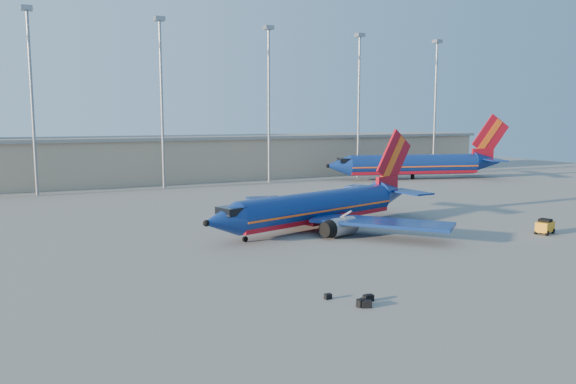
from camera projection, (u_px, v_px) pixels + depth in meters
name	position (u px, v px, depth m)	size (l,w,h in m)	color
ground	(328.00, 234.00, 58.25)	(220.00, 220.00, 0.00)	slate
terminal_building	(221.00, 156.00, 113.36)	(122.00, 16.00, 8.50)	tan
light_mast_row	(218.00, 86.00, 98.80)	(101.60, 1.60, 28.65)	gray
aircraft_main	(321.00, 207.00, 61.08)	(30.61, 29.04, 10.59)	navy
aircraft_second	(418.00, 164.00, 110.47)	(36.99, 18.42, 12.85)	navy
baggage_tug	(545.00, 226.00, 58.03)	(2.48, 1.92, 1.57)	orange
luggage_pile	(361.00, 301.00, 36.07)	(2.71, 3.04, 0.49)	black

